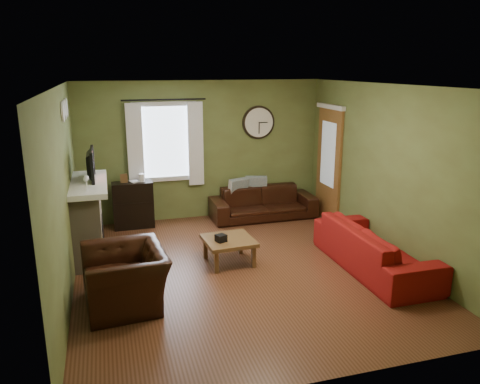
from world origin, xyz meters
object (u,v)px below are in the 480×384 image
object	(u,v)px
sofa_brown	(263,203)
armchair	(125,278)
bookshelf	(133,205)
coffee_table	(229,251)
sofa_red	(374,248)

from	to	relation	value
sofa_brown	armchair	world-z (taller)	armchair
bookshelf	sofa_brown	size ratio (longest dim) A/B	0.42
armchair	bookshelf	bearing A→B (deg)	168.94
armchair	coffee_table	size ratio (longest dim) A/B	1.54
coffee_table	armchair	bearing A→B (deg)	-150.65
sofa_red	armchair	size ratio (longest dim) A/B	2.03
sofa_red	coffee_table	world-z (taller)	sofa_red
armchair	coffee_table	distance (m)	1.77
sofa_brown	sofa_red	xyz separation A→B (m)	(0.76, -2.69, 0.03)
sofa_red	coffee_table	distance (m)	2.11
bookshelf	coffee_table	size ratio (longest dim) A/B	1.19
sofa_brown	sofa_red	bearing A→B (deg)	-74.17
bookshelf	sofa_red	distance (m)	4.26
sofa_brown	sofa_red	distance (m)	2.80
sofa_red	coffee_table	size ratio (longest dim) A/B	3.12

